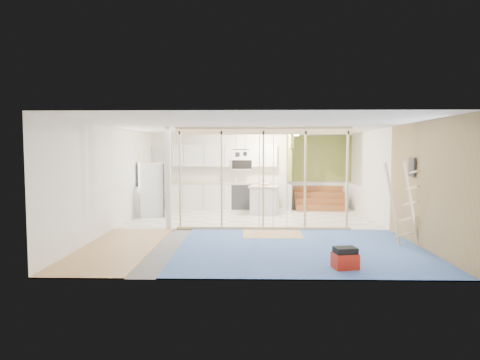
{
  "coord_description": "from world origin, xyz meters",
  "views": [
    {
      "loc": [
        -0.07,
        -10.05,
        1.97
      ],
      "look_at": [
        -0.3,
        0.6,
        1.23
      ],
      "focal_mm": 30.0,
      "sensor_mm": 36.0,
      "label": 1
    }
  ],
  "objects_px": {
    "toolbox": "(345,259)",
    "island": "(265,200)",
    "fridge": "(151,190)",
    "ladder": "(404,204)"
  },
  "relations": [
    {
      "from": "fridge",
      "to": "ladder",
      "type": "height_order",
      "value": "ladder"
    },
    {
      "from": "toolbox",
      "to": "island",
      "type": "bearing_deg",
      "value": 89.76
    },
    {
      "from": "fridge",
      "to": "ladder",
      "type": "bearing_deg",
      "value": -54.89
    },
    {
      "from": "island",
      "to": "toolbox",
      "type": "distance_m",
      "value": 6.21
    },
    {
      "from": "fridge",
      "to": "island",
      "type": "distance_m",
      "value": 3.58
    },
    {
      "from": "fridge",
      "to": "toolbox",
      "type": "height_order",
      "value": "fridge"
    },
    {
      "from": "ladder",
      "to": "toolbox",
      "type": "bearing_deg",
      "value": -142.29
    },
    {
      "from": "island",
      "to": "toolbox",
      "type": "xyz_separation_m",
      "value": [
        1.11,
        -6.1,
        -0.27
      ]
    },
    {
      "from": "island",
      "to": "fridge",
      "type": "bearing_deg",
      "value": -159.62
    },
    {
      "from": "fridge",
      "to": "toolbox",
      "type": "distance_m",
      "value": 7.17
    }
  ]
}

